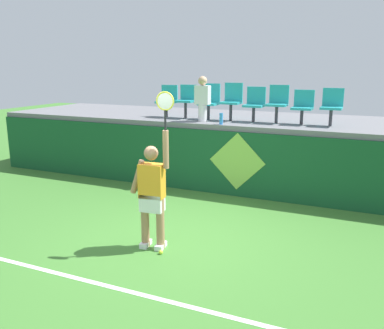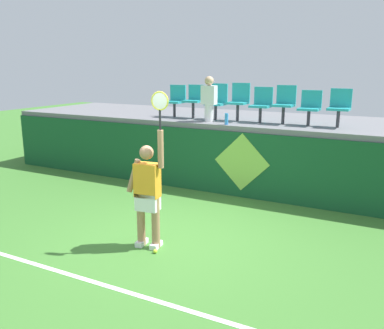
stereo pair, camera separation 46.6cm
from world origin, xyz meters
name	(u,v)px [view 2 (the right image)]	position (x,y,z in m)	size (l,w,h in m)	color
ground_plane	(169,241)	(0.00, 0.00, 0.00)	(40.00, 40.00, 0.00)	#3D752D
court_back_wall	(234,163)	(0.00, 2.86, 0.72)	(13.18, 0.20, 1.44)	#144C28
spectator_platform	(258,121)	(0.00, 4.39, 1.50)	(13.18, 3.17, 0.12)	slate
court_baseline_stripe	(105,285)	(0.00, -1.63, 0.00)	(11.86, 0.08, 0.01)	white
tennis_player	(148,191)	(-0.17, -0.33, 0.93)	(0.75, 0.30, 2.47)	white
tennis_ball	(155,251)	(0.06, -0.50, 0.03)	(0.07, 0.07, 0.07)	#D1E533
water_bottle	(226,119)	(-0.24, 2.93, 1.69)	(0.08, 0.08, 0.25)	#338CE5
stadium_chair_0	(176,99)	(-1.97, 3.70, 2.01)	(0.44, 0.42, 0.80)	#38383D
stadium_chair_1	(194,99)	(-1.43, 3.70, 2.04)	(0.44, 0.42, 0.81)	#38383D
stadium_chair_2	(217,100)	(-0.82, 3.71, 2.02)	(0.44, 0.42, 0.85)	#38383D
stadium_chair_3	(239,100)	(-0.26, 3.71, 2.06)	(0.44, 0.42, 0.88)	#38383D
stadium_chair_4	(262,103)	(0.30, 3.71, 2.00)	(0.44, 0.42, 0.80)	#38383D
stadium_chair_5	(285,102)	(0.83, 3.71, 2.04)	(0.44, 0.42, 0.85)	#38383D
stadium_chair_6	(310,106)	(1.39, 3.70, 1.98)	(0.44, 0.42, 0.75)	#38383D
stadium_chair_7	(340,106)	(2.00, 3.70, 2.01)	(0.44, 0.42, 0.80)	#38383D
spectator_0	(209,98)	(-0.82, 3.25, 2.11)	(0.34, 0.21, 1.04)	white
wall_signage_mount	(241,197)	(0.21, 2.76, 0.00)	(1.27, 0.01, 1.43)	#144C28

